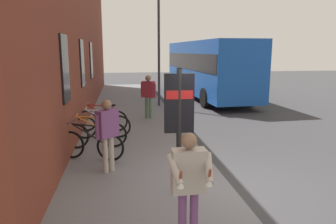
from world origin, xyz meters
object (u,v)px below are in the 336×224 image
at_px(city_bus, 207,66).
at_px(bicycle_end_of_row, 96,135).
at_px(bicycle_far_end, 103,126).
at_px(bicycle_leaning_wall, 91,145).
at_px(street_lamp, 159,38).
at_px(pedestrian_crossing_street, 107,128).
at_px(transit_info_sign, 179,112).
at_px(tourist_with_hotdogs, 189,178).
at_px(bicycle_mid_rack, 102,120).
at_px(pedestrian_near_bus, 148,92).

bearing_deg(city_bus, bicycle_end_of_row, 149.02).
bearing_deg(bicycle_far_end, bicycle_leaning_wall, 174.61).
height_order(bicycle_leaning_wall, street_lamp, street_lamp).
bearing_deg(pedestrian_crossing_street, bicycle_leaning_wall, 28.26).
distance_m(bicycle_far_end, transit_info_sign, 4.64).
xyz_separation_m(bicycle_far_end, tourist_with_hotdogs, (-5.85, -1.48, 0.62)).
bearing_deg(transit_info_sign, bicycle_mid_rack, 18.75).
bearing_deg(tourist_with_hotdogs, pedestrian_near_bus, -1.34).
height_order(bicycle_leaning_wall, bicycle_mid_rack, same).
xyz_separation_m(bicycle_mid_rack, pedestrian_crossing_street, (-3.75, -0.34, 0.62)).
bearing_deg(bicycle_mid_rack, pedestrian_crossing_street, -174.77).
bearing_deg(bicycle_end_of_row, bicycle_leaning_wall, 177.28).
height_order(bicycle_mid_rack, tourist_with_hotdogs, tourist_with_hotdogs).
xyz_separation_m(bicycle_end_of_row, pedestrian_near_bus, (3.82, -1.82, 0.67)).
xyz_separation_m(transit_info_sign, city_bus, (13.00, -4.12, 0.20)).
xyz_separation_m(transit_info_sign, street_lamp, (9.91, -0.82, 1.70)).
bearing_deg(bicycle_far_end, pedestrian_crossing_street, -174.46).
relative_size(bicycle_mid_rack, transit_info_sign, 0.73).
xyz_separation_m(pedestrian_crossing_street, tourist_with_hotdogs, (-2.99, -1.20, -0.00)).
bearing_deg(bicycle_leaning_wall, transit_info_sign, -139.70).
bearing_deg(bicycle_mid_rack, bicycle_leaning_wall, 177.58).
distance_m(transit_info_sign, tourist_with_hotdogs, 1.79).
bearing_deg(pedestrian_near_bus, bicycle_leaning_wall, 158.75).
relative_size(bicycle_leaning_wall, pedestrian_near_bus, 0.97).
relative_size(bicycle_mid_rack, tourist_with_hotdogs, 1.08).
bearing_deg(bicycle_leaning_wall, city_bus, -28.81).
distance_m(bicycle_far_end, tourist_with_hotdogs, 6.06).
height_order(transit_info_sign, pedestrian_near_bus, transit_info_sign).
height_order(bicycle_far_end, city_bus, city_bus).
bearing_deg(city_bus, tourist_with_hotdogs, 163.71).
xyz_separation_m(bicycle_end_of_row, city_bus, (9.85, -5.91, 1.41)).
bearing_deg(transit_info_sign, bicycle_end_of_row, 29.59).
distance_m(bicycle_end_of_row, transit_info_sign, 3.83).
bearing_deg(street_lamp, bicycle_mid_rack, 152.41).
distance_m(transit_info_sign, pedestrian_crossing_street, 1.98).
xyz_separation_m(bicycle_mid_rack, street_lamp, (4.86, -2.54, 2.91)).
distance_m(bicycle_far_end, street_lamp, 6.90).
height_order(bicycle_end_of_row, pedestrian_near_bus, pedestrian_near_bus).
height_order(bicycle_leaning_wall, bicycle_end_of_row, same).
distance_m(bicycle_end_of_row, street_lamp, 7.81).
distance_m(bicycle_mid_rack, tourist_with_hotdogs, 6.94).
relative_size(city_bus, pedestrian_crossing_street, 6.41).
distance_m(bicycle_end_of_row, pedestrian_crossing_street, 2.00).
bearing_deg(transit_info_sign, pedestrian_crossing_street, 46.52).
relative_size(bicycle_mid_rack, city_bus, 0.17).
distance_m(city_bus, pedestrian_crossing_street, 12.95).
height_order(city_bus, street_lamp, street_lamp).
height_order(bicycle_leaning_wall, city_bus, city_bus).
bearing_deg(bicycle_mid_rack, pedestrian_near_bus, -42.32).
bearing_deg(bicycle_end_of_row, bicycle_mid_rack, -2.27).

